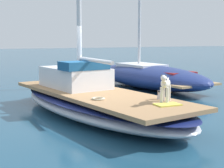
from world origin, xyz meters
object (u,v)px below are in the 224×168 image
object	(u,v)px
dog_white	(165,85)
deck_winch	(160,95)
moored_boat_starboard_side	(149,75)
coiled_rope	(98,99)
sailboat_main	(96,104)
deck_towel	(168,105)

from	to	relation	value
dog_white	deck_winch	world-z (taller)	dog_white
moored_boat_starboard_side	coiled_rope	bearing A→B (deg)	-132.77
deck_winch	coiled_rope	size ratio (longest dim) A/B	0.65
deck_winch	coiled_rope	distance (m)	1.53
moored_boat_starboard_side	sailboat_main	bearing A→B (deg)	-137.02
dog_white	sailboat_main	bearing A→B (deg)	111.34
deck_winch	moored_boat_starboard_side	distance (m)	6.46
dog_white	deck_towel	size ratio (longest dim) A/B	1.34
deck_winch	deck_towel	world-z (taller)	deck_winch
sailboat_main	coiled_rope	world-z (taller)	coiled_rope
dog_white	coiled_rope	distance (m)	1.67
coiled_rope	deck_towel	xyz separation A→B (m)	(1.10, -1.34, -0.01)
coiled_rope	moored_boat_starboard_side	xyz separation A→B (m)	(4.60, 4.97, -0.15)
dog_white	deck_winch	xyz separation A→B (m)	(0.16, 0.42, -0.32)
sailboat_main	dog_white	distance (m)	2.39
deck_towel	sailboat_main	bearing A→B (deg)	106.11
coiled_rope	deck_winch	bearing A→B (deg)	-24.22
deck_winch	deck_towel	xyz separation A→B (m)	(-0.29, -0.71, -0.08)
deck_winch	coiled_rope	bearing A→B (deg)	155.78
deck_winch	moored_boat_starboard_side	world-z (taller)	moored_boat_starboard_side
sailboat_main	deck_towel	distance (m)	2.53
sailboat_main	deck_winch	distance (m)	2.00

